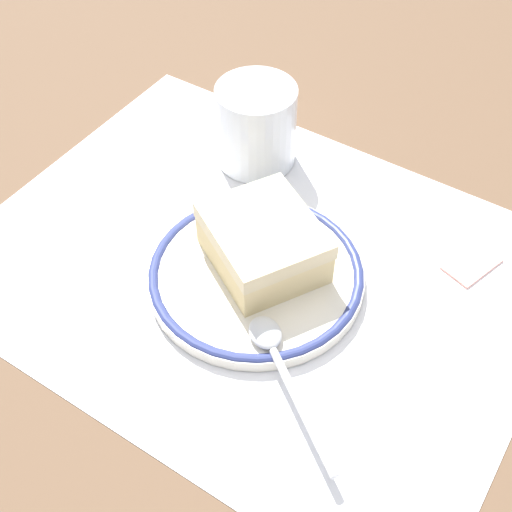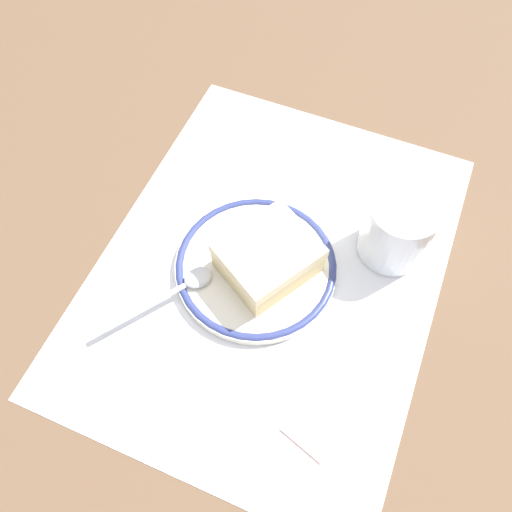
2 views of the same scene
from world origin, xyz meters
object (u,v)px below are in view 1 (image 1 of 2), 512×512
sugar_packet (473,262)px  spoon (277,358)px  plate (256,275)px  cup (256,129)px  cake_slice (261,245)px

sugar_packet → spoon: bearing=-115.3°
spoon → sugar_packet: bearing=64.7°
plate → sugar_packet: bearing=38.3°
cup → sugar_packet: size_ratio=1.66×
plate → sugar_packet: (0.15, 0.12, -0.00)m
cup → plate: bearing=-57.0°
spoon → cup: (-0.15, 0.20, 0.02)m
cake_slice → spoon: 0.10m
plate → spoon: 0.09m
spoon → cup: bearing=126.7°
plate → cup: bearing=123.0°
sugar_packet → cup: bearing=176.0°
cup → cake_slice: bearing=-55.5°
plate → spoon: bearing=-46.8°
cake_slice → cup: bearing=124.5°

